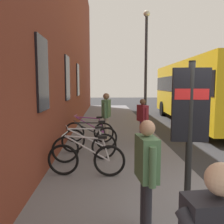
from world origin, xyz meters
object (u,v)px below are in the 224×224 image
at_px(bicycle_under_window, 90,139).
at_px(transit_info_sign, 190,115).
at_px(bicycle_beside_lamp, 86,147).
at_px(city_bus, 198,89).
at_px(pedestrian_by_facade, 143,116).
at_px(pedestrian_crossing_street, 106,112).
at_px(street_lamp, 146,61).
at_px(bicycle_leaning_wall, 89,132).
at_px(bicycle_far_end, 86,159).
at_px(pedestrian_near_bus, 147,166).

height_order(bicycle_under_window, transit_info_sign, transit_info_sign).
xyz_separation_m(bicycle_beside_lamp, bicycle_under_window, (0.99, -0.07, 0.00)).
height_order(city_bus, pedestrian_by_facade, city_bus).
height_order(transit_info_sign, pedestrian_crossing_street, transit_info_sign).
bearing_deg(pedestrian_by_facade, bicycle_under_window, 120.46).
bearing_deg(pedestrian_by_facade, pedestrian_crossing_street, 73.13).
distance_m(bicycle_under_window, street_lamp, 4.85).
bearing_deg(bicycle_leaning_wall, pedestrian_crossing_street, -61.34).
relative_size(bicycle_leaning_wall, street_lamp, 0.34).
bearing_deg(bicycle_far_end, bicycle_under_window, 0.74).
bearing_deg(street_lamp, pedestrian_near_bus, 170.36).
distance_m(bicycle_far_end, pedestrian_crossing_street, 3.57).
relative_size(transit_info_sign, pedestrian_crossing_street, 1.38).
xyz_separation_m(bicycle_under_window, pedestrian_by_facade, (1.05, -1.78, 0.56)).
distance_m(transit_info_sign, city_bus, 10.22).
bearing_deg(street_lamp, transit_info_sign, 175.51).
distance_m(bicycle_beside_lamp, pedestrian_near_bus, 3.39).
xyz_separation_m(transit_info_sign, pedestrian_crossing_street, (5.19, 1.21, -0.54)).
bearing_deg(pedestrian_crossing_street, city_bus, -49.85).
relative_size(transit_info_sign, city_bus, 0.23).
distance_m(bicycle_beside_lamp, bicycle_under_window, 0.99).
bearing_deg(pedestrian_by_facade, pedestrian_near_bus, 171.43).
height_order(bicycle_far_end, bicycle_beside_lamp, same).
bearing_deg(city_bus, pedestrian_by_facade, 140.90).
bearing_deg(bicycle_under_window, pedestrian_by_facade, -59.54).
distance_m(bicycle_far_end, bicycle_leaning_wall, 3.14).
bearing_deg(pedestrian_crossing_street, pedestrian_by_facade, -106.87).
height_order(bicycle_leaning_wall, pedestrian_crossing_street, pedestrian_crossing_street).
bearing_deg(pedestrian_near_bus, bicycle_under_window, 13.51).
distance_m(bicycle_under_window, city_bus, 8.10).
bearing_deg(bicycle_far_end, street_lamp, -22.67).
height_order(pedestrian_by_facade, pedestrian_near_bus, pedestrian_near_bus).
bearing_deg(bicycle_leaning_wall, transit_info_sign, -159.43).
height_order(bicycle_leaning_wall, city_bus, city_bus).
relative_size(bicycle_far_end, bicycle_leaning_wall, 1.00).
bearing_deg(street_lamp, bicycle_far_end, 157.33).
xyz_separation_m(city_bus, pedestrian_by_facade, (-4.66, 3.79, -0.85)).
relative_size(bicycle_leaning_wall, transit_info_sign, 0.74).
bearing_deg(city_bus, street_lamp, 125.74).
distance_m(bicycle_leaning_wall, pedestrian_by_facade, 1.97).
xyz_separation_m(pedestrian_by_facade, pedestrian_crossing_street, (0.39, 1.28, 0.12)).
height_order(transit_info_sign, pedestrian_near_bus, transit_info_sign).
xyz_separation_m(pedestrian_crossing_street, street_lamp, (1.90, -1.77, 2.03)).
relative_size(bicycle_beside_lamp, bicycle_under_window, 1.00).
bearing_deg(bicycle_under_window, city_bus, -44.29).
relative_size(bicycle_far_end, pedestrian_near_bus, 1.11).
height_order(bicycle_far_end, bicycle_leaning_wall, same).
xyz_separation_m(bicycle_under_window, street_lamp, (3.33, -2.27, 2.70)).
xyz_separation_m(bicycle_under_window, pedestrian_near_bus, (-4.15, -1.00, 0.58)).
bearing_deg(bicycle_beside_lamp, bicycle_far_end, -174.61).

